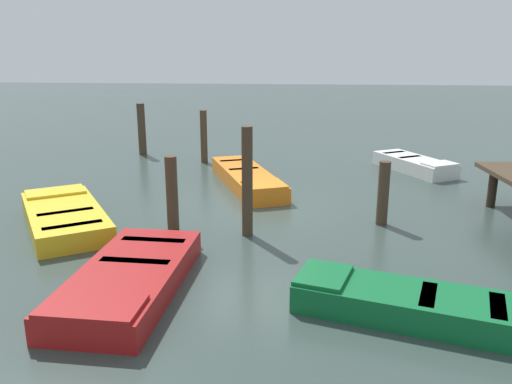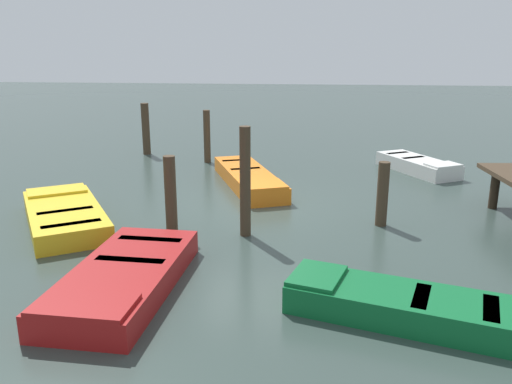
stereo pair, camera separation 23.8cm
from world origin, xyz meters
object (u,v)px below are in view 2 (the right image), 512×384
Objects in this scene: rowboat_white at (418,165)px; rowboat_orange at (249,178)px; mooring_piling_mid_left at (207,136)px; mooring_piling_far_right at (171,194)px; rowboat_green at (400,304)px; mooring_piling_center at (245,182)px; rowboat_yellow at (64,215)px; mooring_piling_mid_right at (146,129)px; rowboat_red at (124,278)px; mooring_piling_near_right at (383,194)px.

rowboat_orange is at bearing -95.28° from rowboat_white.
mooring_piling_far_right is at bearing 5.01° from mooring_piling_mid_left.
rowboat_green is 4.06m from mooring_piling_center.
rowboat_white is at bearing -87.91° from rowboat_yellow.
mooring_piling_mid_left is at bearing 65.91° from mooring_piling_mid_right.
mooring_piling_mid_right reaches higher than rowboat_green.
mooring_piling_center is at bearing 17.66° from mooring_piling_mid_left.
mooring_piling_far_right is (-2.69, 0.03, 0.56)m from rowboat_red.
rowboat_red is 2.03× the size of mooring_piling_mid_left.
rowboat_white is 1.71× the size of mooring_piling_mid_left.
rowboat_yellow is 7.44m from mooring_piling_mid_right.
mooring_piling_mid_left is (-0.64, -6.50, 0.62)m from rowboat_white.
rowboat_yellow is 1.63× the size of mooring_piling_center.
rowboat_yellow is 6.61m from mooring_piling_mid_left.
mooring_piling_far_right is (6.48, 0.57, -0.06)m from mooring_piling_mid_left.
rowboat_red is 2.75m from mooring_piling_far_right.
rowboat_yellow is 2.11× the size of mooring_piling_mid_left.
mooring_piling_mid_right is at bearing -158.82° from mooring_piling_far_right.
mooring_piling_mid_right is 1.05× the size of mooring_piling_mid_left.
rowboat_green is 2.11× the size of mooring_piling_far_right.
rowboat_red is at bearing -31.52° from rowboat_orange.
mooring_piling_near_right is at bearing 26.27° from rowboat_orange.
rowboat_red is at bearing -173.12° from rowboat_yellow.
mooring_piling_mid_right is 9.82m from mooring_piling_near_right.
rowboat_orange is 4.97m from rowboat_yellow.
mooring_piling_mid_left is 1.08× the size of mooring_piling_far_right.
mooring_piling_center is 1.39× the size of mooring_piling_far_right.
mooring_piling_mid_right is at bearing -161.87° from rowboat_red.
mooring_piling_mid_left is at bearing -139.41° from mooring_piling_near_right.
mooring_piling_center is at bearing 30.28° from mooring_piling_mid_right.
rowboat_green is 1.51× the size of mooring_piling_center.
mooring_piling_mid_right is at bearing -28.01° from rowboat_yellow.
rowboat_white is 1.84× the size of mooring_piling_far_right.
rowboat_green is 12.73m from mooring_piling_mid_right.
mooring_piling_mid_left is (-6.34, 1.78, 0.62)m from rowboat_yellow.
rowboat_orange is 5.59m from mooring_piling_mid_right.
rowboat_red is 1.94× the size of mooring_piling_mid_right.
rowboat_yellow is at bearing -15.65° from mooring_piling_mid_left.
rowboat_orange is 2.38× the size of mooring_piling_mid_right.
rowboat_white is 0.81× the size of rowboat_yellow.
rowboat_orange is (2.13, -4.82, -0.00)m from rowboat_white.
rowboat_orange is at bearing 172.25° from rowboat_red.
rowboat_red is (2.83, 2.32, -0.00)m from rowboat_yellow.
rowboat_red is at bearing 11.11° from rowboat_green.
rowboat_red is 3.17m from mooring_piling_center.
rowboat_yellow and rowboat_green have the same top height.
mooring_piling_far_right is at bearing -78.92° from mooring_piling_near_right.
rowboat_white is at bearing 92.38° from rowboat_orange.
mooring_piling_center is (-2.63, 1.54, 0.87)m from rowboat_red.
mooring_piling_mid_right is at bearing -39.89° from rowboat_green.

